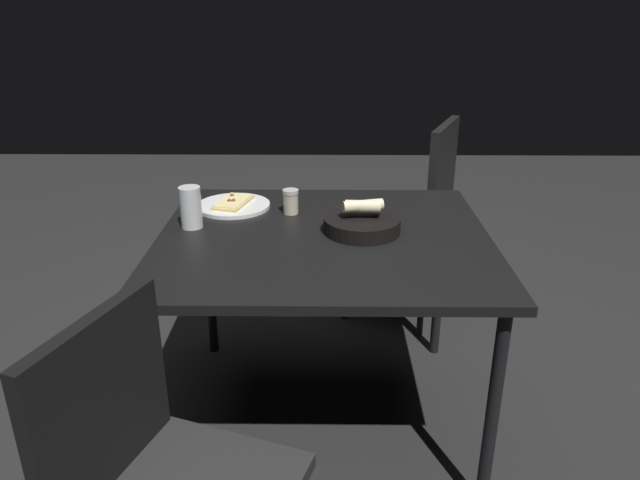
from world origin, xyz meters
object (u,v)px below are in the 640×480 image
bread_basket (362,223)px  pepper_shaker (291,203)px  chair_near (416,211)px  pizza_plate (233,205)px  chair_far (156,470)px  beer_glass (191,210)px  dining_table (324,251)px

bread_basket → pepper_shaker: (-0.19, -0.25, 0.01)m
bread_basket → chair_near: 0.86m
pizza_plate → chair_far: (1.10, -0.03, -0.25)m
bread_basket → chair_far: bearing=-30.4°
chair_far → beer_glass: bearing=-174.5°
chair_far → bread_basket: bearing=149.6°
dining_table → pepper_shaker: 0.26m
pepper_shaker → chair_near: bearing=136.6°
bread_basket → pepper_shaker: size_ratio=2.87×
pizza_plate → bread_basket: 0.53m
bread_basket → dining_table: bearing=-78.3°
pepper_shaker → chair_near: chair_near is taller
dining_table → bread_basket: bearing=101.7°
dining_table → bread_basket: bread_basket is taller
pizza_plate → chair_near: size_ratio=0.29×
pepper_shaker → chair_far: bearing=-13.5°
pizza_plate → bread_basket: bread_basket is taller
bread_basket → chair_far: (0.85, -0.50, -0.27)m
beer_glass → chair_near: bearing=129.4°
dining_table → chair_near: 0.92m
dining_table → pepper_shaker: pepper_shaker is taller
dining_table → beer_glass: size_ratio=7.68×
pizza_plate → bread_basket: size_ratio=1.06×
dining_table → bread_basket: 0.16m
bread_basket → pepper_shaker: bread_basket is taller
pizza_plate → bread_basket: bearing=62.4°
chair_near → chair_far: (1.63, -0.80, -0.04)m
chair_near → beer_glass: bearing=-50.6°
dining_table → pepper_shaker: (-0.21, -0.12, 0.10)m
beer_glass → dining_table: bearing=81.7°
dining_table → pizza_plate: size_ratio=4.02×
pizza_plate → beer_glass: bearing=-28.5°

